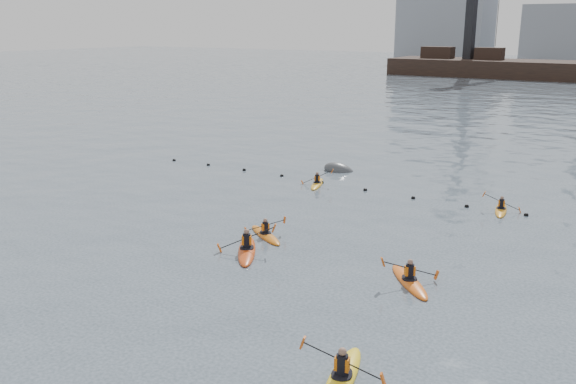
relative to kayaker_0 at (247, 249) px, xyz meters
name	(u,v)px	position (x,y,z in m)	size (l,w,h in m)	color
float_line	(390,193)	(1.46, 11.90, -0.08)	(33.24, 0.73, 0.24)	black
kayaker_0	(247,249)	(0.00, 0.00, 0.00)	(2.63, 3.44, 1.39)	#C34112
kayaker_1	(342,377)	(7.92, -6.51, 0.00)	(2.37, 3.58, 1.26)	yellow
kayaker_2	(265,234)	(-0.47, 2.09, -0.02)	(2.86, 2.14, 0.97)	orange
kayaker_3	(501,209)	(7.67, 11.87, -0.02)	(1.95, 2.89, 1.08)	orange
kayaker_4	(409,280)	(7.05, 0.64, -0.01)	(2.73, 2.94, 1.21)	orange
kayaker_5	(317,183)	(-3.07, 11.43, -0.02)	(1.91, 2.87, 1.14)	gold
mooring_buoy	(339,171)	(-3.68, 15.42, -0.11)	(2.05, 1.21, 1.02)	#404245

